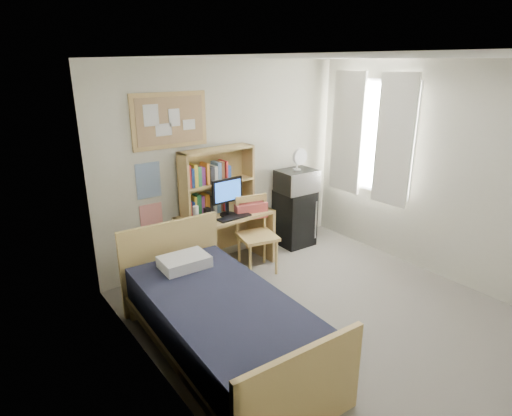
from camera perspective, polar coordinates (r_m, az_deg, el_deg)
floor at (r=4.67m, az=11.05°, el=-14.95°), size 3.60×4.20×0.02m
ceiling at (r=3.89m, az=13.59°, el=18.93°), size 3.60×4.20×0.02m
wall_back at (r=5.64m, az=-3.90°, el=5.94°), size 3.60×0.04×2.60m
wall_left at (r=3.06m, az=-11.03°, el=-5.88°), size 0.04×4.20×2.60m
wall_right at (r=5.53m, az=24.78°, el=3.96°), size 0.04×4.20×2.60m
window_unit at (r=6.08m, az=15.07°, el=9.18°), size 0.10×1.40×1.70m
curtain_left at (r=5.82m, az=17.95°, el=8.49°), size 0.04×0.55×1.70m
curtain_right at (r=6.32m, az=12.05°, el=9.75°), size 0.04×0.55×1.70m
bulletin_board at (r=5.15m, az=-11.42°, el=11.37°), size 0.94×0.03×0.64m
poster_wave at (r=5.16m, az=-14.17°, el=3.58°), size 0.30×0.01×0.42m
poster_japan at (r=5.30m, az=-13.77°, el=-1.33°), size 0.28×0.01×0.36m
desk at (r=5.55m, az=-4.06°, el=-4.39°), size 1.21×0.64×0.74m
desk_chair at (r=5.39m, az=0.20°, el=-3.72°), size 0.58×0.58×0.98m
mini_fridge at (r=6.27m, az=5.14°, el=-1.27°), size 0.49×0.49×0.81m
bed at (r=4.01m, az=-4.52°, el=-15.62°), size 1.16×2.19×0.59m
hutch at (r=5.41m, az=-5.15°, el=3.70°), size 1.00×0.29×0.81m
monitor at (r=5.30m, az=-3.84°, el=1.37°), size 0.43×0.05×0.46m
keyboard at (r=5.26m, az=-2.91°, el=-1.25°), size 0.44×0.16×0.02m
speaker_left at (r=5.19m, az=-6.52°, el=-0.82°), size 0.07×0.07×0.16m
speaker_right at (r=5.51m, az=-1.25°, el=0.57°), size 0.07×0.07×0.17m
water_bottle at (r=5.06m, az=-8.01°, el=-1.00°), size 0.07×0.07×0.23m
hoodie at (r=5.47m, az=-0.66°, el=-0.38°), size 0.44×0.22×0.20m
microwave at (r=6.08m, az=5.42°, el=3.64°), size 0.54×0.42×0.31m
desk_fan at (r=6.01m, az=5.50°, el=6.35°), size 0.23×0.23×0.28m
pillow at (r=4.42m, az=-9.53°, el=-7.07°), size 0.49×0.35×0.11m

